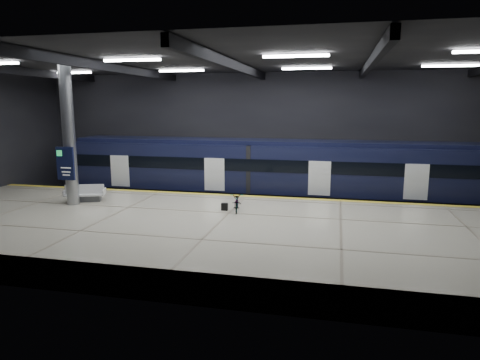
% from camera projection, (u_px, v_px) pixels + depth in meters
% --- Properties ---
extents(ground, '(30.00, 30.00, 0.00)m').
position_uv_depth(ground, '(234.00, 230.00, 20.73)').
color(ground, black).
rests_on(ground, ground).
extents(room_shell, '(30.10, 16.10, 8.05)m').
position_uv_depth(room_shell, '(234.00, 111.00, 19.74)').
color(room_shell, black).
rests_on(room_shell, ground).
extents(platform, '(30.00, 11.00, 1.10)m').
position_uv_depth(platform, '(220.00, 234.00, 18.23)').
color(platform, beige).
rests_on(platform, ground).
extents(safety_strip, '(30.00, 0.40, 0.01)m').
position_uv_depth(safety_strip, '(246.00, 196.00, 23.18)').
color(safety_strip, yellow).
rests_on(safety_strip, platform).
extents(rails, '(30.00, 1.52, 0.16)m').
position_uv_depth(rails, '(255.00, 203.00, 26.00)').
color(rails, gray).
rests_on(rails, ground).
extents(train, '(29.40, 2.84, 3.79)m').
position_uv_depth(train, '(300.00, 173.00, 25.07)').
color(train, black).
rests_on(train, ground).
extents(bench, '(2.15, 1.46, 0.88)m').
position_uv_depth(bench, '(85.00, 195.00, 21.88)').
color(bench, '#595B60').
rests_on(bench, platform).
extents(bicycle, '(0.92, 1.77, 0.88)m').
position_uv_depth(bicycle, '(237.00, 202.00, 19.85)').
color(bicycle, '#99999E').
rests_on(bicycle, platform).
extents(pannier_bag, '(0.31, 0.19, 0.35)m').
position_uv_depth(pannier_bag, '(225.00, 207.00, 20.02)').
color(pannier_bag, black).
rests_on(pannier_bag, platform).
extents(info_column, '(0.90, 0.78, 6.90)m').
position_uv_depth(info_column, '(69.00, 137.00, 20.71)').
color(info_column, '#9EA0A5').
rests_on(info_column, platform).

